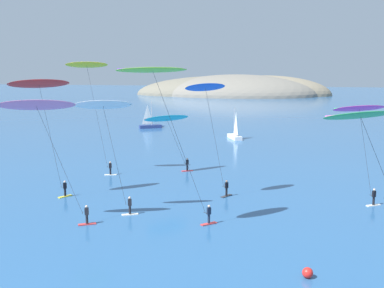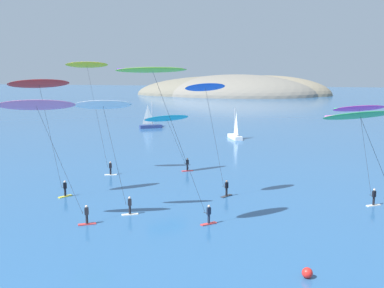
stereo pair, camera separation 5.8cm
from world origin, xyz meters
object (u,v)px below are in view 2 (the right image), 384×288
at_px(kitesurfer_yellow, 89,73).
at_px(sailboat_near, 234,135).
at_px(kitesurfer_pink, 39,112).
at_px(kitesurfer_red, 41,91).
at_px(kitesurfer_blue, 207,97).
at_px(kitesurfer_green, 364,125).
at_px(sailboat_far, 152,125).
at_px(kitesurfer_white, 105,114).
at_px(kitesurfer_magenta, 361,115).
at_px(kitesurfer_cyan, 168,122).
at_px(kitesurfer_lime, 157,81).
at_px(marker_buoy, 307,273).

bearing_deg(kitesurfer_yellow, sailboat_near, 68.04).
bearing_deg(sailboat_near, kitesurfer_yellow, -111.96).
relative_size(kitesurfer_pink, kitesurfer_red, 0.89).
bearing_deg(kitesurfer_blue, kitesurfer_green, -49.25).
bearing_deg(kitesurfer_green, sailboat_far, 116.54).
bearing_deg(kitesurfer_white, sailboat_far, 102.66).
distance_m(sailboat_far, kitesurfer_white, 62.76).
xyz_separation_m(sailboat_far, kitesurfer_blue, (21.47, -53.64, 9.80)).
distance_m(sailboat_near, kitesurfer_pink, 54.42).
relative_size(kitesurfer_yellow, kitesurfer_magenta, 1.41).
bearing_deg(kitesurfer_magenta, kitesurfer_yellow, 165.28).
xyz_separation_m(kitesurfer_blue, kitesurfer_magenta, (14.38, -0.03, -1.48)).
height_order(kitesurfer_yellow, kitesurfer_green, kitesurfer_yellow).
relative_size(kitesurfer_pink, kitesurfer_green, 1.01).
relative_size(sailboat_near, kitesurfer_green, 0.54).
relative_size(sailboat_far, kitesurfer_white, 0.54).
bearing_deg(kitesurfer_cyan, kitesurfer_red, -123.71).
bearing_deg(kitesurfer_magenta, kitesurfer_cyan, 152.85).
distance_m(kitesurfer_pink, kitesurfer_blue, 16.19).
height_order(kitesurfer_lime, kitesurfer_magenta, kitesurfer_lime).
distance_m(kitesurfer_pink, kitesurfer_magenta, 28.53).
bearing_deg(marker_buoy, kitesurfer_blue, 119.48).
height_order(kitesurfer_yellow, kitesurfer_cyan, kitesurfer_yellow).
relative_size(kitesurfer_magenta, marker_buoy, 14.21).
bearing_deg(kitesurfer_lime, kitesurfer_cyan, 102.24).
xyz_separation_m(sailboat_near, kitesurfer_lime, (0.01, -52.65, 11.62)).
height_order(sailboat_near, marker_buoy, sailboat_near).
height_order(kitesurfer_pink, kitesurfer_white, kitesurfer_pink).
height_order(sailboat_near, kitesurfer_lime, kitesurfer_lime).
bearing_deg(kitesurfer_magenta, sailboat_near, 111.44).
height_order(kitesurfer_red, marker_buoy, kitesurfer_red).
bearing_deg(sailboat_near, kitesurfer_green, -75.40).
distance_m(kitesurfer_pink, kitesurfer_red, 8.81).
height_order(kitesurfer_yellow, marker_buoy, kitesurfer_yellow).
relative_size(sailboat_far, marker_buoy, 8.14).
bearing_deg(kitesurfer_lime, kitesurfer_pink, -179.52).
bearing_deg(kitesurfer_blue, kitesurfer_white, -138.20).
bearing_deg(kitesurfer_magenta, kitesurfer_blue, 179.88).
xyz_separation_m(sailboat_near, kitesurfer_magenta, (16.47, -41.92, 8.31)).
relative_size(sailboat_far, kitesurfer_pink, 0.53).
bearing_deg(kitesurfer_cyan, kitesurfer_yellow, -162.15).
bearing_deg(kitesurfer_red, sailboat_far, 95.45).
bearing_deg(kitesurfer_green, sailboat_near, 104.60).
relative_size(kitesurfer_lime, kitesurfer_yellow, 0.96).
distance_m(sailboat_near, sailboat_far, 22.66).
xyz_separation_m(kitesurfer_white, kitesurfer_magenta, (22.22, 6.98, -0.32)).
bearing_deg(kitesurfer_cyan, sailboat_far, 108.96).
xyz_separation_m(sailboat_near, kitesurfer_blue, (2.09, -41.89, 9.80)).
bearing_deg(kitesurfer_yellow, marker_buoy, -44.24).
xyz_separation_m(kitesurfer_white, kitesurfer_lime, (5.77, -3.74, 3.00)).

